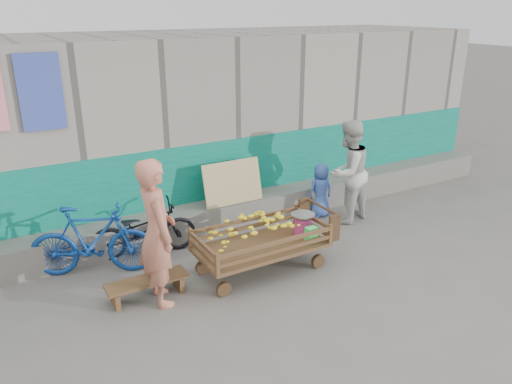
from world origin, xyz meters
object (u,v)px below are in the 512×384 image
vendor_man (157,233)px  bicycle_blue (92,241)px  bench (147,284)px  woman (348,172)px  banana_cart (259,235)px  bicycle_dark (144,230)px  child (321,190)px

vendor_man → bicycle_blue: size_ratio=1.11×
bench → woman: size_ratio=0.59×
banana_cart → bicycle_dark: banana_cart is taller
bench → bicycle_blue: 1.08m
bicycle_dark → child: bearing=-83.3°
woman → bicycle_dark: size_ratio=1.14×
woman → bench: bearing=-5.0°
banana_cart → woman: (2.15, 0.77, 0.31)m
woman → bicycle_blue: (-4.13, 0.29, -0.37)m
woman → child: size_ratio=1.84×
banana_cart → woman: 2.31m
child → bicycle_dark: size_ratio=0.62×
vendor_man → bicycle_dark: (0.21, 1.27, -0.52)m
bench → woman: (3.70, 0.64, 0.68)m
banana_cart → child: bearing=31.2°
banana_cart → child: size_ratio=2.05×
banana_cart → vendor_man: size_ratio=1.05×
banana_cart → bicycle_blue: 2.24m
banana_cart → vendor_man: (-1.41, -0.01, 0.36)m
bench → bicycle_blue: bicycle_blue is taller
banana_cart → woman: bearing=19.8°
banana_cart → vendor_man: 1.46m
child → bench: bearing=21.1°
banana_cart → bicycle_blue: (-1.97, 1.07, -0.06)m
child → bicycle_blue: bearing=5.8°
bicycle_blue → child: bearing=-65.7°
bicycle_dark → bench: bearing=172.0°
banana_cart → bicycle_blue: bearing=151.6°
child → bicycle_dark: (-3.10, 0.12, -0.07)m
banana_cart → bicycle_dark: size_ratio=1.27×
bench → child: size_ratio=1.08×
bicycle_dark → bicycle_blue: size_ratio=0.92×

